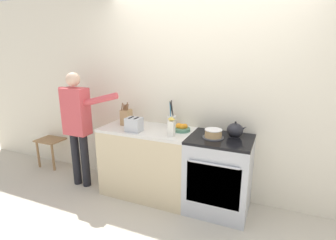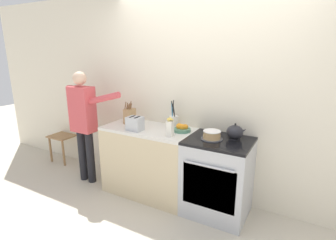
% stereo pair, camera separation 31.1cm
% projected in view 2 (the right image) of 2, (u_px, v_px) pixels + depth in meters
% --- Properties ---
extents(ground_plane, '(16.00, 16.00, 0.00)m').
position_uv_depth(ground_plane, '(183.00, 218.00, 3.00)').
color(ground_plane, beige).
extents(wall_back, '(8.00, 0.04, 2.60)m').
position_uv_depth(wall_back, '(206.00, 97.00, 3.18)').
color(wall_back, silver).
rests_on(wall_back, ground_plane).
extents(counter_cabinet, '(1.15, 0.59, 0.90)m').
position_uv_depth(counter_cabinet, '(149.00, 161.00, 3.43)').
color(counter_cabinet, beige).
rests_on(counter_cabinet, ground_plane).
extents(stove_range, '(0.71, 0.63, 0.90)m').
position_uv_depth(stove_range, '(217.00, 177.00, 2.99)').
color(stove_range, '#B7BABF').
rests_on(stove_range, ground_plane).
extents(layer_cake, '(0.24, 0.24, 0.10)m').
position_uv_depth(layer_cake, '(212.00, 135.00, 2.89)').
color(layer_cake, '#4C4C51').
rests_on(layer_cake, stove_range).
extents(tea_kettle, '(0.23, 0.18, 0.18)m').
position_uv_depth(tea_kettle, '(235.00, 132.00, 2.89)').
color(tea_kettle, '#232328').
rests_on(tea_kettle, stove_range).
extents(knife_block, '(0.11, 0.15, 0.30)m').
position_uv_depth(knife_block, '(130.00, 116.00, 3.49)').
color(knife_block, tan).
rests_on(knife_block, counter_cabinet).
extents(utensil_crock, '(0.12, 0.12, 0.35)m').
position_uv_depth(utensil_crock, '(174.00, 121.00, 3.33)').
color(utensil_crock, silver).
rests_on(utensil_crock, counter_cabinet).
extents(fruit_bowl, '(0.21, 0.21, 0.10)m').
position_uv_depth(fruit_bowl, '(182.00, 129.00, 3.17)').
color(fruit_bowl, '#4C7F66').
rests_on(fruit_bowl, counter_cabinet).
extents(toaster, '(0.20, 0.15, 0.17)m').
position_uv_depth(toaster, '(135.00, 124.00, 3.20)').
color(toaster, '#B7BABF').
rests_on(toaster, counter_cabinet).
extents(milk_carton, '(0.07, 0.07, 0.23)m').
position_uv_depth(milk_carton, '(170.00, 127.00, 2.97)').
color(milk_carton, white).
rests_on(milk_carton, counter_cabinet).
extents(person_baker, '(0.91, 0.20, 1.58)m').
position_uv_depth(person_baker, '(84.00, 118.00, 3.61)').
color(person_baker, black).
rests_on(person_baker, ground_plane).
extents(dining_chair, '(0.40, 0.40, 0.86)m').
position_uv_depth(dining_chair, '(67.00, 131.00, 4.50)').
color(dining_chair, '#997047').
rests_on(dining_chair, ground_plane).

